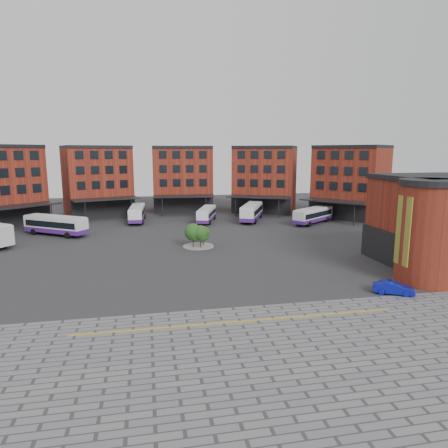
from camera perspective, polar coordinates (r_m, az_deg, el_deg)
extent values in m
plane|color=#28282B|center=(45.25, -4.25, -6.84)|extent=(160.00, 160.00, 0.00)
cube|color=slate|center=(25.78, 6.75, -20.82)|extent=(50.00, 22.00, 0.02)
cube|color=gold|center=(32.61, 2.36, -13.74)|extent=(26.00, 0.15, 0.02)
cube|color=maroon|center=(84.41, -29.36, 4.68)|extent=(16.35, 16.13, 14.00)
cube|color=black|center=(80.55, -27.64, 1.03)|extent=(10.00, 9.07, 4.00)
cube|color=black|center=(79.68, -28.01, 6.13)|extent=(8.60, 7.77, 8.00)
cube|color=black|center=(78.19, -27.02, 2.32)|extent=(12.61, 11.97, 0.25)
cylinder|color=black|center=(74.96, -29.39, 0.27)|extent=(0.20, 0.20, 4.00)
cylinder|color=black|center=(78.96, -23.37, 1.20)|extent=(0.20, 0.20, 4.00)
cube|color=maroon|center=(90.23, -17.64, 5.79)|extent=(15.55, 13.69, 14.00)
cube|color=black|center=(86.02, -16.76, 2.29)|extent=(12.45, 4.71, 4.00)
cube|color=black|center=(90.01, -17.90, 10.43)|extent=(15.65, 13.97, 0.60)
cube|color=black|center=(85.18, -16.98, 7.07)|extent=(10.87, 3.87, 8.00)
cube|color=black|center=(83.51, -16.45, 3.46)|extent=(13.72, 8.39, 0.25)
cylinder|color=black|center=(81.07, -19.20, 1.69)|extent=(0.20, 0.20, 4.00)
cylinder|color=black|center=(83.21, -13.04, 2.20)|extent=(0.20, 0.20, 4.00)
cube|color=maroon|center=(92.44, -5.89, 6.31)|extent=(13.67, 10.88, 14.00)
cube|color=black|center=(88.10, -5.77, 2.85)|extent=(13.00, 1.41, 4.00)
cube|color=black|center=(92.23, -5.98, 10.84)|extent=(13.69, 11.18, 0.60)
cube|color=black|center=(87.27, -5.85, 7.53)|extent=(11.42, 0.95, 8.00)
cube|color=black|center=(85.53, -5.75, 3.98)|extent=(13.28, 5.30, 0.25)
cylinder|color=black|center=(84.02, -8.81, 2.42)|extent=(0.20, 0.20, 4.00)
cylinder|color=black|center=(84.21, -2.60, 2.55)|extent=(0.20, 0.20, 4.00)
cube|color=maroon|center=(90.96, 5.87, 6.25)|extent=(16.12, 14.81, 14.00)
cube|color=black|center=(86.71, 5.24, 2.74)|extent=(11.81, 6.35, 4.00)
cube|color=black|center=(90.75, 5.96, 10.85)|extent=(16.26, 15.08, 0.60)
cube|color=black|center=(85.87, 5.30, 7.50)|extent=(10.26, 5.33, 8.00)
cube|color=black|center=(84.18, 4.96, 3.89)|extent=(13.58, 9.82, 0.25)
cylinder|color=black|center=(83.67, 1.64, 2.51)|extent=(0.20, 0.20, 4.00)
cylinder|color=black|center=(81.91, 7.82, 2.25)|extent=(0.20, 0.20, 4.00)
cube|color=maroon|center=(85.85, 17.63, 5.59)|extent=(16.02, 16.39, 14.00)
cube|color=black|center=(81.90, 16.19, 1.94)|extent=(8.74, 10.28, 4.00)
cube|color=black|center=(85.62, 17.90, 10.46)|extent=(16.25, 16.58, 0.60)
cube|color=black|center=(81.04, 16.39, 6.96)|extent=(7.47, 8.86, 8.00)
cube|color=black|center=(79.50, 15.60, 3.18)|extent=(11.73, 12.79, 0.25)
cylinder|color=black|center=(80.06, 12.03, 1.93)|extent=(0.20, 0.20, 4.00)
cylinder|color=black|center=(76.42, 18.11, 1.26)|extent=(0.20, 0.20, 4.00)
cube|color=maroon|center=(54.49, 29.10, 0.21)|extent=(14.00, 12.00, 10.00)
cube|color=black|center=(50.82, 22.65, -3.38)|extent=(0.40, 12.00, 4.00)
cylinder|color=maroon|center=(45.53, 27.15, -1.37)|extent=(6.00, 6.00, 10.00)
cylinder|color=black|center=(44.87, 27.71, 5.27)|extent=(6.40, 6.40, 0.60)
cube|color=#D76019|center=(43.72, 24.21, -0.91)|extent=(0.12, 2.20, 7.00)
cylinder|color=gray|center=(56.97, -3.68, -3.18)|extent=(4.40, 4.40, 0.12)
cylinder|color=#332114|center=(56.12, -4.42, -2.61)|extent=(0.14, 0.14, 1.63)
sphere|color=#154117|center=(55.81, -4.44, -1.13)|extent=(2.42, 2.42, 2.42)
sphere|color=#154117|center=(55.79, -4.22, -1.65)|extent=(1.69, 1.69, 1.69)
cylinder|color=#332114|center=(57.52, -2.97, -2.44)|extent=(0.14, 0.14, 1.30)
sphere|color=#154117|center=(57.27, -2.99, -1.30)|extent=(1.91, 1.91, 1.91)
sphere|color=#154117|center=(57.23, -2.76, -1.70)|extent=(1.34, 1.34, 1.34)
cylinder|color=#332114|center=(55.86, -3.36, -2.69)|extent=(0.14, 0.14, 1.57)
sphere|color=#154117|center=(55.56, -3.37, -1.27)|extent=(2.14, 2.14, 2.14)
sphere|color=#154117|center=(55.54, -3.14, -1.77)|extent=(1.50, 1.50, 1.50)
cylinder|color=black|center=(64.34, -28.80, -2.44)|extent=(1.09, 0.95, 1.12)
cube|color=silver|center=(69.68, -22.91, -0.04)|extent=(10.70, 8.33, 2.49)
cube|color=black|center=(69.65, -22.92, 0.11)|extent=(9.99, 7.88, 0.97)
cube|color=silver|center=(69.48, -22.99, 1.01)|extent=(10.27, 8.00, 0.12)
cube|color=black|center=(73.65, -25.92, 0.43)|extent=(1.30, 1.86, 1.12)
cube|color=#4B1B7D|center=(69.83, -22.86, -0.76)|extent=(10.76, 8.38, 0.71)
cylinder|color=black|center=(71.65, -25.57, -1.03)|extent=(1.01, 0.82, 1.02)
cylinder|color=black|center=(73.33, -24.10, -0.68)|extent=(1.01, 0.82, 1.02)
cylinder|color=black|center=(66.53, -21.45, -1.53)|extent=(1.01, 0.82, 1.02)
cylinder|color=black|center=(68.33, -19.98, -1.14)|extent=(1.01, 0.82, 1.02)
cube|color=white|center=(78.74, -12.32, 1.58)|extent=(3.02, 10.80, 2.38)
cube|color=black|center=(78.72, -12.32, 1.71)|extent=(3.03, 9.95, 0.92)
cube|color=silver|center=(78.57, -12.35, 2.48)|extent=(2.90, 10.37, 0.12)
cube|color=black|center=(83.89, -12.05, 2.27)|extent=(2.07, 0.23, 1.07)
cube|color=#4B1B7D|center=(78.87, -12.29, 0.97)|extent=(3.06, 10.84, 0.68)
cylinder|color=black|center=(82.40, -12.95, 1.07)|extent=(0.34, 0.99, 0.97)
cylinder|color=black|center=(82.22, -11.26, 1.11)|extent=(0.34, 0.99, 0.97)
cylinder|color=black|center=(75.69, -13.39, 0.25)|extent=(0.34, 0.99, 0.97)
cylinder|color=black|center=(75.49, -11.56, 0.29)|extent=(0.34, 0.99, 0.97)
cube|color=white|center=(76.66, -2.51, 1.47)|extent=(5.11, 9.94, 2.17)
cube|color=black|center=(76.64, -2.51, 1.58)|extent=(4.92, 9.22, 0.84)
cube|color=silver|center=(76.50, -2.52, 2.30)|extent=(4.90, 9.55, 0.11)
cube|color=black|center=(81.29, -1.96, 2.12)|extent=(1.83, 0.69, 0.97)
cube|color=#4B1B7D|center=(76.79, -2.50, 0.89)|extent=(5.16, 9.99, 0.62)
cylinder|color=black|center=(80.06, -2.92, 1.02)|extent=(0.53, 0.92, 0.89)
cylinder|color=black|center=(79.71, -1.35, 0.99)|extent=(0.53, 0.92, 0.89)
cylinder|color=black|center=(74.02, -3.74, 0.25)|extent=(0.53, 0.92, 0.89)
cylinder|color=black|center=(73.64, -2.05, 0.21)|extent=(0.53, 0.92, 0.89)
cube|color=white|center=(78.27, 3.99, 1.85)|extent=(7.15, 11.60, 2.57)
cube|color=black|center=(78.24, 3.99, 1.98)|extent=(6.83, 10.78, 1.00)
cube|color=silver|center=(78.09, 4.00, 2.82)|extent=(6.87, 11.13, 0.13)
cube|color=black|center=(83.78, 4.63, 2.56)|extent=(2.08, 1.03, 1.15)
cube|color=#4B1B7D|center=(78.41, 3.98, 1.18)|extent=(7.21, 11.65, 0.73)
cylinder|color=black|center=(82.29, 3.50, 1.33)|extent=(0.72, 1.09, 1.05)
cylinder|color=black|center=(81.89, 5.31, 1.26)|extent=(0.72, 1.09, 1.05)
cylinder|color=black|center=(75.12, 2.52, 0.47)|extent=(0.72, 1.09, 1.05)
cylinder|color=black|center=(74.68, 4.50, 0.39)|extent=(0.72, 1.09, 1.05)
cube|color=silver|center=(76.62, 12.63, 1.32)|extent=(9.84, 8.23, 2.34)
cube|color=black|center=(76.59, 12.63, 1.44)|extent=(9.21, 7.77, 0.91)
cube|color=silver|center=(76.44, 12.67, 2.22)|extent=(9.45, 7.90, 0.11)
cube|color=black|center=(81.08, 14.44, 1.88)|extent=(1.32, 1.70, 1.05)
cube|color=#4B1B7D|center=(76.75, 12.61, 0.70)|extent=(9.90, 8.29, 0.67)
cylinder|color=black|center=(80.29, 13.04, 0.82)|extent=(0.94, 0.80, 0.96)
cylinder|color=black|center=(79.17, 14.55, 0.62)|extent=(0.94, 0.80, 0.96)
cylinder|color=black|center=(74.54, 10.52, 0.20)|extent=(0.94, 0.80, 0.96)
cylinder|color=black|center=(73.34, 12.10, -0.02)|extent=(0.94, 0.80, 0.96)
imported|color=#0B1294|center=(41.45, 23.06, -8.41)|extent=(3.86, 2.87, 1.21)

